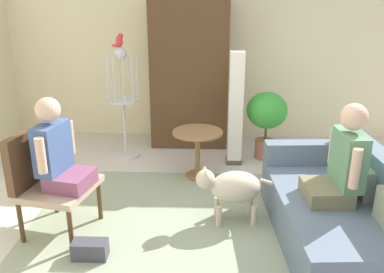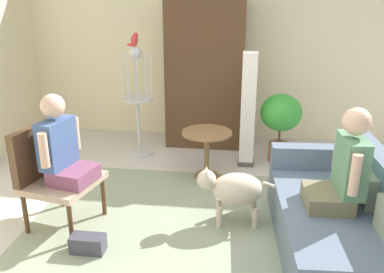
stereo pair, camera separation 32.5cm
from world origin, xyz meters
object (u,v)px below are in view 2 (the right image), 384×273
object	(u,v)px
armchair	(51,168)
potted_plant	(281,117)
person_on_couch	(344,168)
person_on_armchair	(62,147)
armoire_cabinet	(205,75)
round_end_table	(207,145)
parrot	(134,40)
dog	(234,189)
bird_cage_stand	(138,101)
couch	(341,217)
handbag	(88,244)
column_lamp	(248,111)

from	to	relation	value
armchair	potted_plant	world-z (taller)	armchair
armchair	potted_plant	size ratio (longest dim) A/B	1.08
person_on_couch	person_on_armchair	bearing A→B (deg)	178.27
potted_plant	armoire_cabinet	bearing A→B (deg)	151.73
person_on_armchair	round_end_table	bearing A→B (deg)	45.52
parrot	armoire_cabinet	bearing A→B (deg)	33.31
dog	potted_plant	size ratio (longest dim) A/B	0.88
dog	parrot	xyz separation A→B (m)	(-1.37, 1.64, 1.19)
round_end_table	person_on_couch	bearing A→B (deg)	-46.05
person_on_armchair	parrot	distance (m)	2.03
round_end_table	armoire_cabinet	size ratio (longest dim) A/B	0.29
person_on_armchair	bird_cage_stand	distance (m)	1.89
armchair	couch	bearing A→B (deg)	-1.48
potted_plant	couch	bearing A→B (deg)	-77.83
couch	person_on_armchair	distance (m)	2.58
round_end_table	handbag	bearing A→B (deg)	-117.80
bird_cage_stand	armchair	bearing A→B (deg)	-101.43
column_lamp	handbag	size ratio (longest dim) A/B	4.92
person_on_couch	dog	distance (m)	1.04
person_on_armchair	armoire_cabinet	xyz separation A→B (m)	(1.07, 2.44, 0.21)
column_lamp	armoire_cabinet	world-z (taller)	armoire_cabinet
dog	armoire_cabinet	bearing A→B (deg)	103.02
couch	armoire_cabinet	size ratio (longest dim) A/B	0.90
person_on_armchair	dog	bearing A→B (deg)	8.39
armchair	dog	world-z (taller)	armchair
handbag	armoire_cabinet	bearing A→B (deg)	75.73
person_on_couch	armoire_cabinet	distance (m)	2.89
couch	round_end_table	distance (m)	1.83
armchair	person_on_couch	bearing A→B (deg)	-2.36
dog	parrot	bearing A→B (deg)	129.76
couch	round_end_table	world-z (taller)	couch
armchair	round_end_table	bearing A→B (deg)	41.37
person_on_armchair	parrot	world-z (taller)	parrot
couch	handbag	xyz separation A→B (m)	(-2.18, -0.38, -0.22)
parrot	handbag	xyz separation A→B (m)	(0.13, -2.29, -1.48)
column_lamp	armoire_cabinet	xyz separation A→B (m)	(-0.62, 0.74, 0.30)
person_on_armchair	column_lamp	distance (m)	2.39
dog	armoire_cabinet	size ratio (longest dim) A/B	0.39
round_end_table	parrot	size ratio (longest dim) A/B	3.44
person_on_armchair	column_lamp	size ratio (longest dim) A/B	0.57
round_end_table	parrot	xyz separation A→B (m)	(-1.00, 0.64, 1.13)
person_on_armchair	armchair	bearing A→B (deg)	167.47
couch	handbag	size ratio (longest dim) A/B	6.16
potted_plant	column_lamp	distance (m)	0.48
bird_cage_stand	armoire_cabinet	world-z (taller)	armoire_cabinet
armoire_cabinet	couch	bearing A→B (deg)	-59.57
armchair	armoire_cabinet	size ratio (longest dim) A/B	0.48
couch	round_end_table	xyz separation A→B (m)	(-1.31, 1.28, 0.13)
couch	person_on_couch	world-z (taller)	person_on_couch
armchair	parrot	bearing A→B (deg)	78.75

